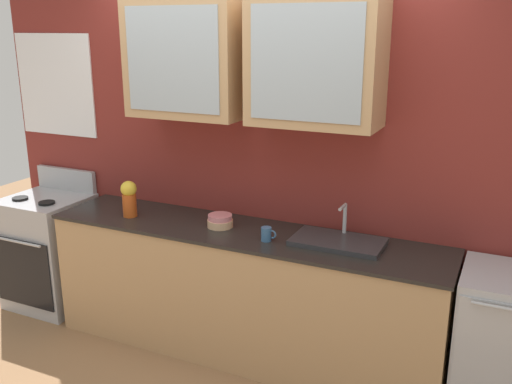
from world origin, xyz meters
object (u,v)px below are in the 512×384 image
at_px(vase, 129,198).
at_px(cup_near_sink, 267,234).
at_px(bowl_stack, 220,221).
at_px(dishwasher, 510,350).
at_px(stove_range, 50,251).
at_px(sink_faucet, 338,241).

height_order(vase, cup_near_sink, vase).
xyz_separation_m(bowl_stack, dishwasher, (1.83, -0.01, -0.49)).
bearing_deg(stove_range, sink_faucet, 1.10).
relative_size(stove_range, cup_near_sink, 10.69).
bearing_deg(cup_near_sink, stove_range, 177.19).
relative_size(vase, cup_near_sink, 2.56).
height_order(sink_faucet, dishwasher, sink_faucet).
relative_size(stove_range, bowl_stack, 6.27).
distance_m(vase, cup_near_sink, 1.07).
xyz_separation_m(stove_range, cup_near_sink, (1.94, -0.10, 0.48)).
relative_size(sink_faucet, vase, 2.17).
relative_size(stove_range, sink_faucet, 1.92).
distance_m(sink_faucet, dishwasher, 1.13).
bearing_deg(sink_faucet, cup_near_sink, -161.39).
bearing_deg(vase, cup_near_sink, -1.44).
height_order(stove_range, bowl_stack, stove_range).
height_order(stove_range, cup_near_sink, stove_range).
bearing_deg(vase, bowl_stack, 6.56).
xyz_separation_m(stove_range, sink_faucet, (2.36, 0.05, 0.46)).
distance_m(stove_range, dishwasher, 3.39).
relative_size(sink_faucet, cup_near_sink, 5.56).
relative_size(bowl_stack, vase, 0.67).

